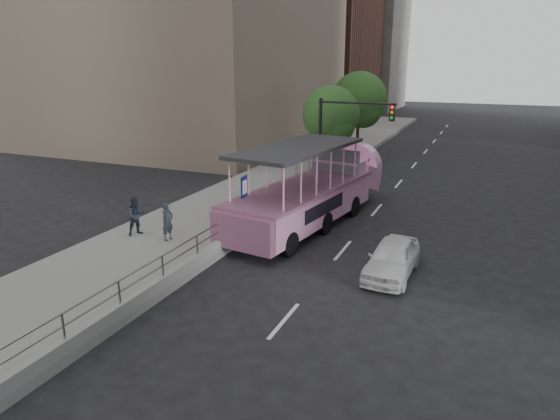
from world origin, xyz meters
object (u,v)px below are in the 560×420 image
object	(u,v)px
pedestrian_mid	(136,216)
street_tree_near	(332,117)
parking_sign	(244,201)
street_tree_far	(360,102)
pedestrian_near	(167,222)
car	(392,258)
traffic_signal	(341,131)
duck_boat	(314,192)

from	to	relation	value
pedestrian_mid	street_tree_near	xyz separation A→B (m)	(3.75, 14.24, 2.72)
parking_sign	street_tree_far	xyz separation A→B (m)	(-0.10, 18.51, 2.58)
pedestrian_near	street_tree_far	world-z (taller)	street_tree_far
pedestrian_near	parking_sign	distance (m)	3.14
pedestrian_mid	street_tree_far	world-z (taller)	street_tree_far
car	pedestrian_near	xyz separation A→B (m)	(-8.71, -0.76, 0.44)
street_tree_near	traffic_signal	bearing A→B (deg)	-65.02
duck_boat	pedestrian_mid	size ratio (longest dim) A/B	7.13
street_tree_near	pedestrian_near	bearing A→B (deg)	-98.77
pedestrian_mid	duck_boat	bearing A→B (deg)	-17.05
pedestrian_near	traffic_signal	world-z (taller)	traffic_signal
traffic_signal	street_tree_far	distance (m)	9.57
pedestrian_near	pedestrian_mid	xyz separation A→B (m)	(-1.55, 0.05, 0.04)
duck_boat	traffic_signal	xyz separation A→B (m)	(-0.40, 5.45, 2.12)
pedestrian_mid	street_tree_far	size ratio (longest dim) A/B	0.25
parking_sign	traffic_signal	xyz separation A→B (m)	(1.29, 9.08, 1.77)
pedestrian_near	street_tree_far	xyz separation A→B (m)	(2.40, 20.29, 3.24)
parking_sign	traffic_signal	world-z (taller)	traffic_signal
car	pedestrian_near	bearing A→B (deg)	-173.01
car	pedestrian_near	distance (m)	8.75
traffic_signal	duck_boat	bearing A→B (deg)	-85.81
traffic_signal	street_tree_near	world-z (taller)	street_tree_near
duck_boat	car	world-z (taller)	duck_boat
duck_boat	traffic_signal	distance (m)	5.86
traffic_signal	street_tree_far	size ratio (longest dim) A/B	0.81
pedestrian_mid	pedestrian_near	bearing A→B (deg)	-62.01
pedestrian_mid	street_tree_far	bearing A→B (deg)	18.89
pedestrian_near	street_tree_near	bearing A→B (deg)	-1.04
duck_boat	street_tree_far	bearing A→B (deg)	96.89
car	street_tree_far	distance (m)	20.85
traffic_signal	street_tree_far	xyz separation A→B (m)	(-1.40, 9.43, 0.81)
traffic_signal	street_tree_near	xyz separation A→B (m)	(-1.60, 3.43, 0.32)
pedestrian_near	parking_sign	bearing A→B (deg)	-46.98
pedestrian_mid	street_tree_near	distance (m)	14.97
duck_boat	pedestrian_near	size ratio (longest dim) A/B	7.46
traffic_signal	street_tree_near	distance (m)	3.80
traffic_signal	street_tree_near	size ratio (longest dim) A/B	0.91
car	parking_sign	distance (m)	6.38
pedestrian_mid	street_tree_near	bearing A→B (deg)	15.18
duck_boat	pedestrian_mid	world-z (taller)	duck_boat
duck_boat	traffic_signal	world-z (taller)	traffic_signal
pedestrian_mid	car	bearing A→B (deg)	-56.11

